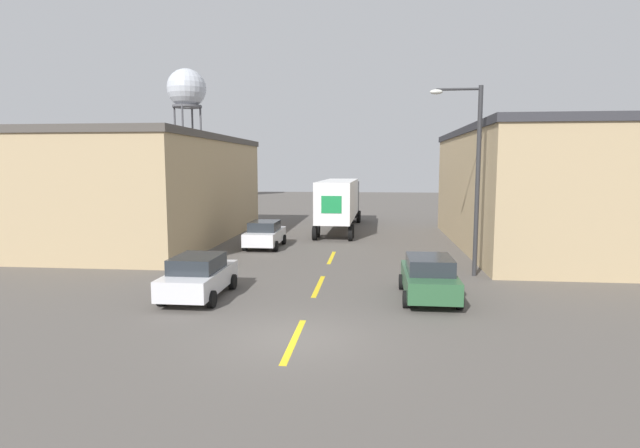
% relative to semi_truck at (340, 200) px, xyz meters
% --- Properties ---
extents(ground_plane, '(160.00, 160.00, 0.00)m').
position_rel_semi_truck_xyz_m(ground_plane, '(0.32, -24.97, -2.33)').
color(ground_plane, '#56514C').
extents(road_centerline, '(0.20, 16.70, 0.01)m').
position_rel_semi_truck_xyz_m(road_centerline, '(0.32, -18.66, -2.32)').
color(road_centerline, yellow).
rests_on(road_centerline, ground_plane).
extents(warehouse_left, '(9.42, 18.92, 6.93)m').
position_rel_semi_truck_xyz_m(warehouse_left, '(-11.72, -6.99, 1.14)').
color(warehouse_left, tan).
rests_on(warehouse_left, ground_plane).
extents(warehouse_right, '(9.37, 18.89, 7.20)m').
position_rel_semi_truck_xyz_m(warehouse_right, '(12.34, -7.43, 1.28)').
color(warehouse_right, tan).
rests_on(warehouse_right, ground_plane).
extents(semi_truck, '(2.92, 13.78, 3.87)m').
position_rel_semi_truck_xyz_m(semi_truck, '(0.00, 0.00, 0.00)').
color(semi_truck, black).
rests_on(semi_truck, ground_plane).
extents(parked_car_left_near, '(2.06, 4.27, 1.62)m').
position_rel_semi_truck_xyz_m(parked_car_left_near, '(-4.00, -20.89, -1.50)').
color(parked_car_left_near, silver).
rests_on(parked_car_left_near, ground_plane).
extents(parked_car_right_near, '(2.06, 4.27, 1.62)m').
position_rel_semi_truck_xyz_m(parked_car_right_near, '(4.64, -20.18, -1.50)').
color(parked_car_right_near, '#2D5B38').
rests_on(parked_car_right_near, ground_plane).
extents(parked_car_left_far, '(2.06, 4.27, 1.62)m').
position_rel_semi_truck_xyz_m(parked_car_left_far, '(-4.00, -9.21, -1.50)').
color(parked_car_left_far, silver).
rests_on(parked_car_left_far, ground_plane).
extents(water_tower, '(5.53, 5.53, 18.73)m').
position_rel_semi_truck_xyz_m(water_tower, '(-24.21, 31.92, 13.34)').
color(water_tower, '#47474C').
rests_on(water_tower, ground_plane).
extents(street_lamp, '(2.29, 0.32, 8.44)m').
position_rel_semi_truck_xyz_m(street_lamp, '(6.90, -15.94, 2.52)').
color(street_lamp, '#2D2D30').
rests_on(street_lamp, ground_plane).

